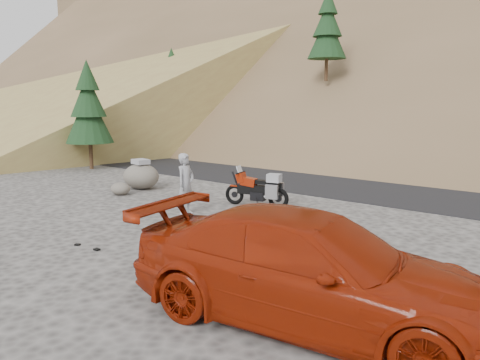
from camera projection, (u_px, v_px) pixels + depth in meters
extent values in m
plane|color=#423F3D|center=(182.00, 227.00, 11.72)|extent=(140.00, 140.00, 0.00)
cube|color=black|center=(349.00, 181.00, 18.53)|extent=(120.00, 7.00, 0.05)
cube|color=olive|center=(120.00, 114.00, 45.51)|extent=(45.29, 46.00, 24.26)
cylinder|color=#392614|center=(326.00, 67.00, 24.05)|extent=(0.17, 0.17, 1.40)
cone|color=black|center=(327.00, 36.00, 23.80)|extent=(2.00, 2.00, 2.25)
cone|color=black|center=(328.00, 19.00, 23.66)|extent=(1.50, 1.50, 1.76)
cone|color=black|center=(328.00, 1.00, 23.52)|extent=(1.00, 1.00, 1.26)
cylinder|color=#392614|center=(172.00, 96.00, 34.64)|extent=(0.15, 0.15, 1.26)
cone|color=black|center=(172.00, 77.00, 34.41)|extent=(1.80, 1.80, 2.03)
cone|color=black|center=(172.00, 66.00, 34.28)|extent=(1.35, 1.35, 1.58)
cone|color=black|center=(171.00, 56.00, 34.16)|extent=(0.90, 0.90, 1.13)
cylinder|color=#392614|center=(91.00, 153.00, 21.96)|extent=(0.18, 0.18, 1.54)
cone|color=black|center=(89.00, 116.00, 21.68)|extent=(2.20, 2.20, 2.47)
cone|color=black|center=(88.00, 96.00, 21.53)|extent=(1.65, 1.65, 1.93)
cone|color=black|center=(87.00, 75.00, 21.37)|extent=(1.10, 1.10, 1.39)
torus|color=black|center=(235.00, 194.00, 14.32)|extent=(0.62, 0.26, 0.61)
cylinder|color=black|center=(235.00, 194.00, 14.32)|extent=(0.19, 0.10, 0.18)
torus|color=black|center=(278.00, 199.00, 13.71)|extent=(0.66, 0.29, 0.65)
cylinder|color=black|center=(278.00, 199.00, 13.71)|extent=(0.22, 0.12, 0.20)
cylinder|color=black|center=(237.00, 184.00, 14.23)|extent=(0.35, 0.14, 0.75)
cylinder|color=black|center=(241.00, 173.00, 14.12)|extent=(0.18, 0.57, 0.04)
cube|color=black|center=(255.00, 190.00, 13.99)|extent=(1.13, 0.49, 0.28)
cube|color=black|center=(258.00, 196.00, 13.98)|extent=(0.47, 0.37, 0.26)
cube|color=maroon|center=(249.00, 182.00, 14.05)|extent=(0.54, 0.39, 0.29)
cube|color=maroon|center=(241.00, 177.00, 14.13)|extent=(0.35, 0.37, 0.33)
cube|color=silver|center=(239.00, 169.00, 14.12)|extent=(0.17, 0.30, 0.24)
cube|color=black|center=(262.00, 182.00, 13.85)|extent=(0.54, 0.32, 0.11)
cube|color=black|center=(274.00, 184.00, 13.71)|extent=(0.35, 0.24, 0.09)
cube|color=#BBBBC0|center=(272.00, 192.00, 13.51)|extent=(0.39, 0.20, 0.42)
cube|color=#BBBBC0|center=(278.00, 189.00, 13.94)|extent=(0.39, 0.20, 0.42)
cube|color=#98989D|center=(274.00, 178.00, 13.67)|extent=(0.45, 0.40, 0.24)
cube|color=maroon|center=(235.00, 186.00, 14.27)|extent=(0.30, 0.18, 0.04)
cylinder|color=black|center=(257.00, 202.00, 13.84)|extent=(0.07, 0.19, 0.34)
cylinder|color=#BBBBC0|center=(271.00, 197.00, 13.66)|extent=(0.43, 0.19, 0.12)
imported|color=#98989D|center=(186.00, 214.00, 13.07)|extent=(0.50, 0.68, 1.72)
imported|color=maroon|center=(309.00, 321.00, 6.68)|extent=(5.63, 3.04, 1.55)
ellipsoid|color=#605B52|center=(141.00, 176.00, 16.88)|extent=(1.74, 1.63, 0.91)
cube|color=#98989D|center=(141.00, 161.00, 16.79)|extent=(0.73, 0.61, 0.18)
ellipsoid|color=#605B52|center=(120.00, 189.00, 15.81)|extent=(0.82, 0.77, 0.42)
cube|color=white|center=(186.00, 252.00, 9.77)|extent=(0.57, 0.54, 0.01)
cylinder|color=#19479A|center=(197.00, 249.00, 9.68)|extent=(0.50, 0.20, 0.20)
cylinder|color=#19479A|center=(236.00, 251.00, 9.45)|extent=(0.11, 0.11, 0.23)
cone|color=#B30B17|center=(237.00, 256.00, 9.19)|extent=(0.19, 0.19, 0.20)
cube|color=black|center=(97.00, 249.00, 9.88)|extent=(0.14, 0.10, 0.04)
cube|color=black|center=(77.00, 245.00, 10.21)|extent=(0.14, 0.13, 0.04)
cube|color=#9BC6EF|center=(160.00, 265.00, 8.96)|extent=(0.33, 0.26, 0.01)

